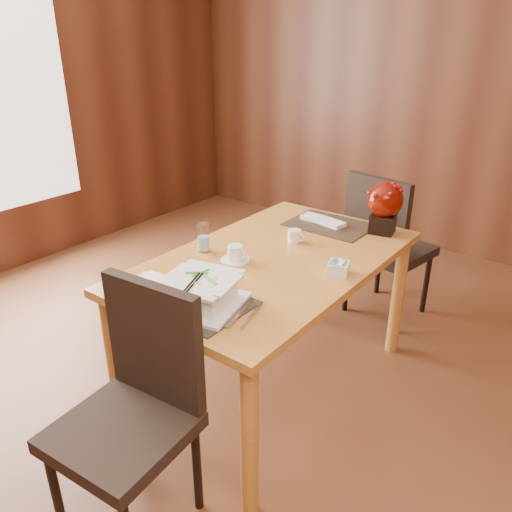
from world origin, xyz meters
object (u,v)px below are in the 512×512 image
Objects in this scene: dining_table at (273,275)px; soup_setting at (201,292)px; far_chair at (384,240)px; near_chair at (136,398)px; bread_plate at (151,283)px; sugar_caddy at (338,268)px; water_glass at (203,237)px; berry_decor at (385,205)px; coffee_cup at (235,254)px; creamer_jug at (294,236)px.

soup_setting is at bearing -85.23° from dining_table.
dining_table is 1.55× the size of far_chair.
soup_setting is 0.46m from near_chair.
bread_plate is at bearing 124.52° from near_chair.
far_chair reaches higher than sugar_caddy.
berry_decor is at bearing 52.23° from water_glass.
far_chair is (-0.13, 0.38, -0.36)m from berry_decor.
far_chair is (0.26, 1.15, -0.24)m from coffee_cup.
coffee_cup is 0.20m from water_glass.
sugar_caddy is at bearing -84.64° from berry_decor.
near_chair is at bearing 97.08° from far_chair.
bread_plate is (0.06, -0.40, -0.07)m from water_glass.
creamer_jug is at bearing 88.55° from near_chair.
soup_setting is 0.31m from bread_plate.
berry_decor reaches higher than soup_setting.
berry_decor is 1.65× the size of bread_plate.
soup_setting is at bearing 85.01° from near_chair.
water_glass is 0.15× the size of near_chair.
far_chair reaches higher than soup_setting.
sugar_caddy is 1.02m from near_chair.
berry_decor is at bearing 57.63° from creamer_jug.
near_chair is at bearing -87.05° from dining_table.
dining_table is 10.81× the size of coffee_cup.
near_chair reaches higher than dining_table.
water_glass reaches higher than soup_setting.
near_chair reaches higher than creamer_jug.
sugar_caddy is 0.09× the size of near_chair.
water_glass is 0.15× the size of far_chair.
far_chair is (0.10, 1.92, 0.01)m from near_chair.
near_chair is (0.16, -0.77, -0.25)m from coffee_cup.
far_chair is at bearing 82.73° from creamer_jug.
soup_setting reaches higher than bread_plate.
dining_table is 5.43× the size of berry_decor.
sugar_caddy is (0.65, 0.18, -0.05)m from water_glass.
sugar_caddy reaches higher than bread_plate.
soup_setting is 1.32× the size of berry_decor.
coffee_cup is at bearing -129.64° from dining_table.
dining_table is 0.39m from water_glass.
coffee_cup reaches higher than creamer_jug.
soup_setting reaches higher than sugar_caddy.
dining_table is 0.36m from sugar_caddy.
dining_table is 4.11× the size of soup_setting.
bread_plate is (-0.54, -1.17, -0.15)m from berry_decor.
soup_setting is 2.18× the size of bread_plate.
sugar_caddy is (0.29, 0.59, -0.03)m from soup_setting.
bread_plate is 0.17× the size of far_chair.
water_glass is at bearing 98.38° from bread_plate.
near_chair is at bearing -81.14° from creamer_jug.
berry_decor is at bearing 65.37° from bread_plate.
water_glass is 1.27m from far_chair.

